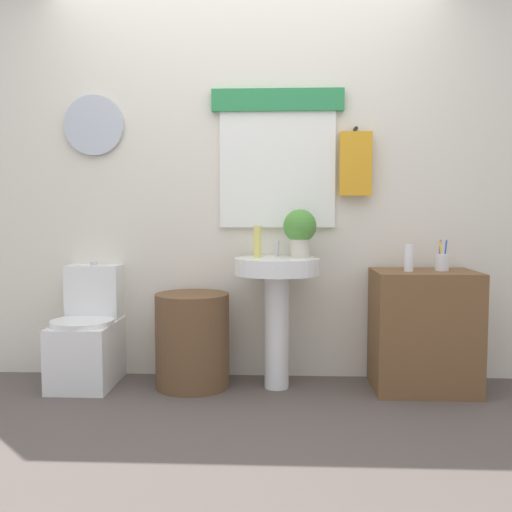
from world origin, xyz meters
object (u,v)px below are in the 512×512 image
object	(u,v)px
laundry_hamper	(192,340)
toothbrush_cup	(442,262)
wooden_cabinet	(424,331)
lotion_bottle	(409,258)
potted_plant	(300,229)
soap_bottle	(257,242)
pedestal_sink	(277,291)
toilet	(88,338)

from	to	relation	value
laundry_hamper	toothbrush_cup	xyz separation A→B (m)	(1.51, 0.02, 0.49)
wooden_cabinet	lotion_bottle	bearing A→B (deg)	-159.29
laundry_hamper	potted_plant	bearing A→B (deg)	5.20
laundry_hamper	soap_bottle	distance (m)	0.73
pedestal_sink	lotion_bottle	distance (m)	0.81
wooden_cabinet	soap_bottle	bearing A→B (deg)	177.16
soap_bottle	lotion_bottle	bearing A→B (deg)	-5.70
wooden_cabinet	potted_plant	bearing A→B (deg)	175.41
toilet	wooden_cabinet	bearing A→B (deg)	-0.96
lotion_bottle	potted_plant	bearing A→B (deg)	171.15
pedestal_sink	potted_plant	world-z (taller)	potted_plant
pedestal_sink	lotion_bottle	size ratio (longest dim) A/B	4.92
laundry_hamper	pedestal_sink	size ratio (longest dim) A/B	0.72
toilet	soap_bottle	size ratio (longest dim) A/B	3.93
pedestal_sink	lotion_bottle	xyz separation A→B (m)	(0.78, -0.04, 0.21)
potted_plant	pedestal_sink	bearing A→B (deg)	-156.80
wooden_cabinet	potted_plant	world-z (taller)	potted_plant
toilet	toothbrush_cup	size ratio (longest dim) A/B	4.09
toothbrush_cup	wooden_cabinet	bearing A→B (deg)	-169.29
potted_plant	lotion_bottle	world-z (taller)	potted_plant
soap_bottle	potted_plant	bearing A→B (deg)	2.20
lotion_bottle	soap_bottle	bearing A→B (deg)	174.30
lotion_bottle	toothbrush_cup	size ratio (longest dim) A/B	0.88
toothbrush_cup	lotion_bottle	bearing A→B (deg)	-164.16
laundry_hamper	wooden_cabinet	xyz separation A→B (m)	(1.41, 0.00, 0.07)
soap_bottle	laundry_hamper	bearing A→B (deg)	-172.87
laundry_hamper	wooden_cabinet	bearing A→B (deg)	0.00
soap_bottle	toothbrush_cup	bearing A→B (deg)	-1.54
laundry_hamper	pedestal_sink	distance (m)	0.61
potted_plant	toothbrush_cup	bearing A→B (deg)	-2.68
pedestal_sink	wooden_cabinet	distance (m)	0.92
toilet	toothbrush_cup	distance (m)	2.23
wooden_cabinet	lotion_bottle	distance (m)	0.46
toilet	toothbrush_cup	bearing A→B (deg)	-0.39
laundry_hamper	lotion_bottle	bearing A→B (deg)	-1.76
wooden_cabinet	toothbrush_cup	world-z (taller)	toothbrush_cup
potted_plant	wooden_cabinet	bearing A→B (deg)	-4.59
wooden_cabinet	soap_bottle	xyz separation A→B (m)	(-1.01, 0.05, 0.53)
laundry_hamper	toothbrush_cup	distance (m)	1.59
toilet	wooden_cabinet	xyz separation A→B (m)	(2.07, -0.03, 0.08)
pedestal_sink	toothbrush_cup	bearing A→B (deg)	1.15
pedestal_sink	toilet	bearing A→B (deg)	178.31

